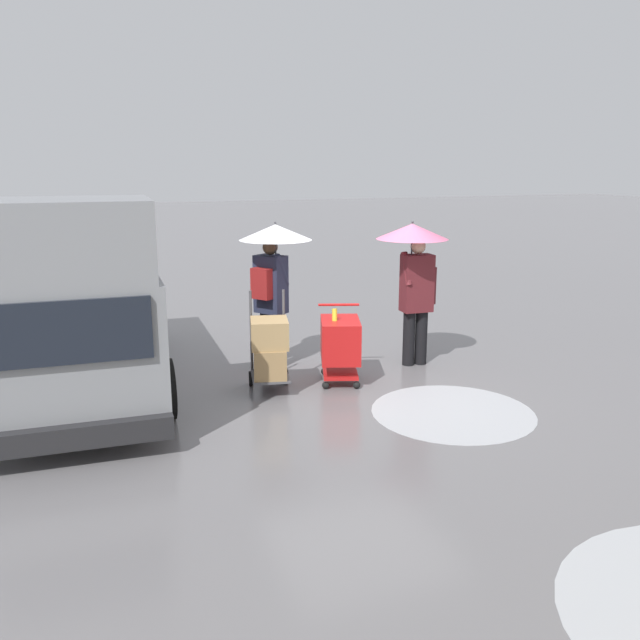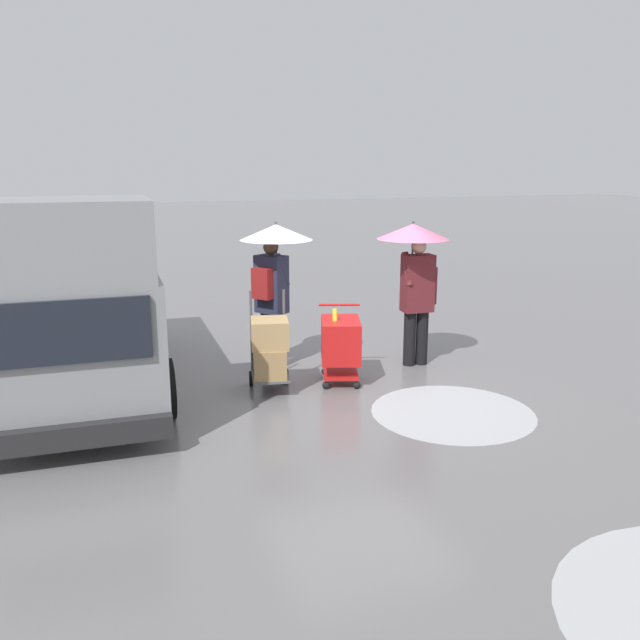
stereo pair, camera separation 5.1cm
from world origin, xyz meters
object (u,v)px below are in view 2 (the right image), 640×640
(cargo_van_parked_right, at_px, (73,304))
(shopping_cart_vendor, at_px, (340,342))
(pedestrian_black_side, at_px, (415,261))
(hand_dolly_boxes, at_px, (270,349))
(pedestrian_pink_side, at_px, (274,262))

(cargo_van_parked_right, relative_size, shopping_cart_vendor, 5.18)
(cargo_van_parked_right, distance_m, pedestrian_black_side, 4.74)
(hand_dolly_boxes, distance_m, pedestrian_black_side, 2.56)
(hand_dolly_boxes, relative_size, pedestrian_black_side, 0.61)
(cargo_van_parked_right, distance_m, shopping_cart_vendor, 3.55)
(shopping_cart_vendor, xyz_separation_m, pedestrian_black_side, (-1.30, -0.37, 1.00))
(shopping_cart_vendor, relative_size, pedestrian_black_side, 0.49)
(cargo_van_parked_right, height_order, pedestrian_pink_side, cargo_van_parked_right)
(cargo_van_parked_right, xyz_separation_m, shopping_cart_vendor, (-3.39, 0.85, -0.61))
(pedestrian_black_side, bearing_deg, pedestrian_pink_side, -17.05)
(cargo_van_parked_right, relative_size, pedestrian_black_side, 2.52)
(pedestrian_black_side, bearing_deg, hand_dolly_boxes, 10.58)
(pedestrian_pink_side, distance_m, pedestrian_black_side, 2.05)
(shopping_cart_vendor, relative_size, pedestrian_pink_side, 0.49)
(cargo_van_parked_right, xyz_separation_m, hand_dolly_boxes, (-2.37, 0.91, -0.60))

